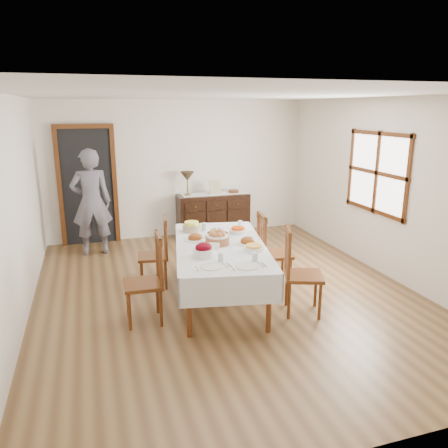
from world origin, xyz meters
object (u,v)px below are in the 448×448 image
object	(u,v)px
chair_left_far	(157,252)
chair_right_near	(299,271)
chair_right_far	(271,250)
table_lamp	(187,177)
dining_table	(220,251)
sideboard	(213,215)
person	(91,199)
chair_left_near	(148,279)

from	to	relation	value
chair_left_far	chair_right_near	size ratio (longest dim) A/B	0.92
chair_right_far	table_lamp	xyz separation A→B (m)	(-0.57, 2.69, 0.65)
dining_table	table_lamp	distance (m)	2.95
dining_table	sideboard	distance (m)	2.98
chair_right_near	person	bearing A→B (deg)	57.85
dining_table	chair_left_near	size ratio (longest dim) A/B	2.25
table_lamp	chair_left_far	bearing A→B (deg)	-113.38
dining_table	chair_right_near	size ratio (longest dim) A/B	2.20
dining_table	sideboard	size ratio (longest dim) A/B	1.72
chair_left_near	chair_right_near	world-z (taller)	chair_right_near
sideboard	table_lamp	bearing A→B (deg)	178.35
dining_table	sideboard	bearing A→B (deg)	86.64
sideboard	table_lamp	distance (m)	0.92
chair_left_far	person	xyz separation A→B (m)	(-0.81, 1.74, 0.47)
chair_right_near	table_lamp	distance (m)	3.65
person	table_lamp	bearing A→B (deg)	-167.46
chair_right_far	sideboard	xyz separation A→B (m)	(-0.07, 2.67, -0.11)
chair_left_far	chair_left_near	bearing A→B (deg)	-6.64
table_lamp	chair_left_near	bearing A→B (deg)	-110.62
chair_left_near	person	xyz separation A→B (m)	(-0.55, 2.76, 0.43)
chair_left_near	chair_left_far	size ratio (longest dim) A/B	1.07
chair_left_near	chair_right_far	xyz separation A→B (m)	(1.78, 0.53, -0.00)
chair_right_far	sideboard	world-z (taller)	chair_right_far
table_lamp	person	bearing A→B (deg)	-165.47
dining_table	chair_left_far	size ratio (longest dim) A/B	2.40
table_lamp	chair_right_near	bearing A→B (deg)	-80.92
dining_table	chair_right_near	xyz separation A→B (m)	(0.80, -0.65, -0.12)
dining_table	chair_left_near	bearing A→B (deg)	-150.94
person	chair_right_far	bearing A→B (deg)	134.29
sideboard	person	size ratio (longest dim) A/B	0.72
chair_left_near	chair_right_far	world-z (taller)	chair_left_near
chair_right_near	table_lamp	bearing A→B (deg)	29.92
dining_table	chair_left_far	world-z (taller)	chair_left_far
sideboard	table_lamp	xyz separation A→B (m)	(-0.50, 0.01, 0.77)
person	chair_right_near	bearing A→B (deg)	125.03
sideboard	person	world-z (taller)	person
dining_table	chair_right_near	distance (m)	1.04
chair_right_near	chair_right_far	xyz separation A→B (m)	(0.00, 0.86, -0.01)
chair_left_far	sideboard	bearing A→B (deg)	154.19
chair_left_near	person	size ratio (longest dim) A/B	0.55
chair_left_near	table_lamp	bearing A→B (deg)	161.54
table_lamp	chair_right_far	bearing A→B (deg)	-78.03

